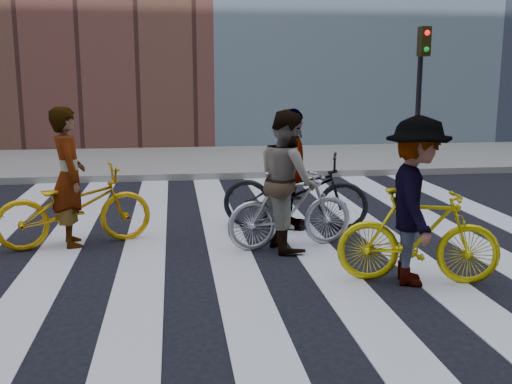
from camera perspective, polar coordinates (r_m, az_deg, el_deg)
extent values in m
plane|color=black|center=(8.33, 0.95, -4.63)|extent=(100.00, 100.00, 0.00)
cube|color=gray|center=(15.62, -3.27, 3.01)|extent=(100.00, 5.00, 0.15)
cube|color=silver|center=(8.37, -18.07, -5.06)|extent=(0.55, 10.00, 0.01)
cube|color=silver|center=(8.24, -10.51, -4.94)|extent=(0.55, 10.00, 0.01)
cube|color=silver|center=(8.26, -2.84, -4.72)|extent=(0.55, 10.00, 0.01)
cube|color=silver|center=(8.42, 4.66, -4.44)|extent=(0.55, 10.00, 0.01)
cube|color=silver|center=(8.72, 11.75, -4.10)|extent=(0.55, 10.00, 0.01)
cube|color=silver|center=(9.15, 18.27, -3.73)|extent=(0.55, 10.00, 0.01)
cylinder|color=black|center=(14.48, 15.19, 8.08)|extent=(0.12, 0.12, 3.20)
cube|color=black|center=(14.35, 15.72, 13.63)|extent=(0.22, 0.28, 0.65)
sphere|color=red|center=(14.22, 16.00, 14.37)|extent=(0.12, 0.12, 0.12)
sphere|color=#0CCC26|center=(14.20, 15.93, 12.92)|extent=(0.12, 0.12, 0.12)
imported|color=#D79E0B|center=(8.33, -16.91, -1.34)|extent=(2.14, 1.23, 1.06)
imported|color=#ABABB5|center=(7.87, 3.33, -1.67)|extent=(1.79, 0.79, 1.04)
imported|color=#CDBC0B|center=(6.77, 15.20, -4.08)|extent=(1.82, 0.93, 1.05)
imported|color=black|center=(8.86, 3.74, 0.05)|extent=(2.27, 1.31, 1.13)
imported|color=slate|center=(8.27, -17.41, 1.34)|extent=(0.61, 0.77, 1.86)
imported|color=slate|center=(7.78, 3.00, 1.14)|extent=(0.84, 1.00, 1.83)
imported|color=slate|center=(6.67, 14.98, -0.85)|extent=(0.97, 1.32, 1.84)
imported|color=slate|center=(8.79, 3.44, 2.14)|extent=(0.70, 1.12, 1.78)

